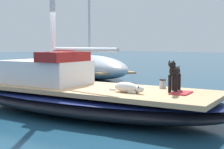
{
  "coord_description": "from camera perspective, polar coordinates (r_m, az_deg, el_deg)",
  "views": [
    {
      "loc": [
        -5.35,
        -5.83,
        1.68
      ],
      "look_at": [
        0.0,
        -1.0,
        1.01
      ],
      "focal_mm": 52.08,
      "sensor_mm": 36.0,
      "label": 1
    }
  ],
  "objects": [
    {
      "name": "sailboat_main",
      "position": [
        8.03,
        -5.32,
        -4.36
      ],
      "size": [
        3.8,
        7.57,
        0.66
      ],
      "color": "black",
      "rests_on": "ground"
    },
    {
      "name": "dog_white",
      "position": [
        6.91,
        2.71,
        -2.29
      ],
      "size": [
        0.27,
        0.95,
        0.22
      ],
      "color": "silver",
      "rests_on": "sailboat_main"
    },
    {
      "name": "deck_towel",
      "position": [
        6.91,
        12.03,
        -3.17
      ],
      "size": [
        0.63,
        0.47,
        0.03
      ],
      "primitive_type": "cube",
      "rotation": [
        0.0,
        0.0,
        0.22
      ],
      "color": "#C6333D",
      "rests_on": "sailboat_main"
    },
    {
      "name": "moored_boat_starboard_side",
      "position": [
        16.54,
        -3.18,
        1.53
      ],
      "size": [
        4.78,
        7.06,
        7.81
      ],
      "color": "#B2B7C1",
      "rests_on": "ground"
    },
    {
      "name": "cabin_house",
      "position": [
        8.65,
        -11.36,
        0.73
      ],
      "size": [
        1.78,
        2.45,
        0.84
      ],
      "color": "silver",
      "rests_on": "sailboat_main"
    },
    {
      "name": "ground_plane",
      "position": [
        8.09,
        -5.3,
        -6.7
      ],
      "size": [
        120.0,
        120.0,
        0.0
      ],
      "primitive_type": "plane",
      "color": "navy"
    },
    {
      "name": "deck_winch",
      "position": [
        7.69,
        8.88,
        -1.64
      ],
      "size": [
        0.16,
        0.16,
        0.21
      ],
      "color": "#B7B7BC",
      "rests_on": "sailboat_main"
    },
    {
      "name": "dog_black",
      "position": [
        7.07,
        10.88,
        0.36
      ],
      "size": [
        0.91,
        0.41,
        0.7
      ],
      "color": "black",
      "rests_on": "sailboat_main"
    }
  ]
}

